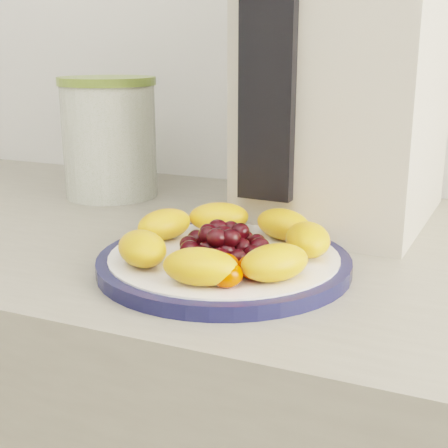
% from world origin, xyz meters
% --- Properties ---
extents(plate_rim, '(0.27, 0.27, 0.01)m').
position_xyz_m(plate_rim, '(0.05, 1.08, 0.91)').
color(plate_rim, '#15183E').
rests_on(plate_rim, counter).
extents(plate_face, '(0.24, 0.24, 0.02)m').
position_xyz_m(plate_face, '(0.05, 1.08, 0.91)').
color(plate_face, white).
rests_on(plate_face, counter).
extents(canister, '(0.17, 0.17, 0.17)m').
position_xyz_m(canister, '(-0.25, 1.32, 0.99)').
color(canister, '#445919').
rests_on(canister, counter).
extents(canister_lid, '(0.18, 0.18, 0.01)m').
position_xyz_m(canister_lid, '(-0.25, 1.32, 1.08)').
color(canister_lid, olive).
rests_on(canister_lid, canister).
extents(appliance_body, '(0.23, 0.31, 0.38)m').
position_xyz_m(appliance_body, '(0.12, 1.34, 1.09)').
color(appliance_body, beige).
rests_on(appliance_body, counter).
extents(appliance_panel, '(0.07, 0.02, 0.28)m').
position_xyz_m(appliance_panel, '(0.05, 1.19, 1.09)').
color(appliance_panel, black).
rests_on(appliance_panel, appliance_body).
extents(fruit_plate, '(0.23, 0.23, 0.03)m').
position_xyz_m(fruit_plate, '(0.05, 1.07, 0.93)').
color(fruit_plate, orange).
rests_on(fruit_plate, plate_face).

